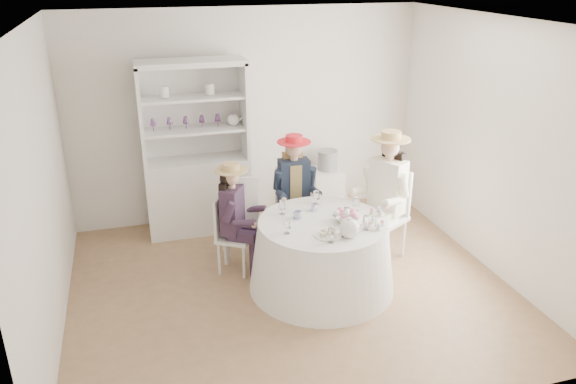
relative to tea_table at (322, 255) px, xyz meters
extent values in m
plane|color=olive|center=(-0.32, 0.07, -0.38)|extent=(4.50, 4.50, 0.00)
plane|color=white|center=(-0.32, 0.07, 2.32)|extent=(4.50, 4.50, 0.00)
plane|color=white|center=(-0.32, 2.07, 0.97)|extent=(4.50, 0.00, 4.50)
plane|color=white|center=(-0.32, -1.93, 0.97)|extent=(4.50, 0.00, 4.50)
plane|color=white|center=(-2.57, 0.07, 0.97)|extent=(0.00, 4.50, 4.50)
plane|color=white|center=(1.93, 0.07, 0.97)|extent=(0.00, 4.50, 4.50)
cone|color=white|center=(0.00, 0.00, -0.01)|extent=(1.52, 1.52, 0.74)
cylinder|color=white|center=(0.00, 0.00, 0.37)|extent=(1.32, 1.32, 0.02)
cube|color=silver|center=(-1.04, 1.73, 0.10)|extent=(1.36, 0.88, 0.95)
cube|color=silver|center=(-1.04, 1.95, 1.16)|extent=(1.21, 0.47, 1.16)
cube|color=silver|center=(-1.04, 1.73, 1.74)|extent=(1.36, 0.88, 0.06)
cube|color=silver|center=(-1.65, 1.73, 1.16)|extent=(0.20, 0.46, 1.16)
cube|color=silver|center=(-0.42, 1.73, 1.16)|extent=(0.20, 0.46, 1.16)
cube|color=silver|center=(-1.04, 1.73, 0.95)|extent=(1.26, 0.80, 0.03)
cube|color=silver|center=(-1.04, 1.73, 1.34)|extent=(1.26, 0.80, 0.03)
sphere|color=white|center=(-0.56, 1.73, 1.03)|extent=(0.15, 0.15, 0.15)
cube|color=silver|center=(0.69, 1.77, -0.07)|extent=(0.43, 0.43, 0.62)
cylinder|color=black|center=(0.69, 1.77, 0.38)|extent=(0.33, 0.33, 0.27)
cube|color=silver|center=(-0.80, 0.58, 0.03)|extent=(0.49, 0.49, 0.04)
cylinder|color=silver|center=(-0.75, 0.39, -0.18)|extent=(0.03, 0.03, 0.39)
cylinder|color=silver|center=(-0.60, 0.63, -0.18)|extent=(0.03, 0.03, 0.39)
cylinder|color=silver|center=(-0.99, 0.54, -0.18)|extent=(0.03, 0.03, 0.39)
cylinder|color=silver|center=(-0.85, 0.78, -0.18)|extent=(0.03, 0.03, 0.39)
cube|color=silver|center=(-0.93, 0.67, 0.27)|extent=(0.20, 0.30, 0.45)
cube|color=black|center=(-0.81, 0.59, 0.35)|extent=(0.32, 0.37, 0.52)
cube|color=black|center=(-0.75, 0.46, 0.10)|extent=(0.32, 0.26, 0.11)
cylinder|color=black|center=(-0.64, 0.40, -0.17)|extent=(0.09, 0.09, 0.41)
cylinder|color=black|center=(-0.88, 0.42, 0.42)|extent=(0.17, 0.15, 0.25)
cube|color=black|center=(-0.66, 0.60, 0.10)|extent=(0.32, 0.26, 0.11)
cylinder|color=black|center=(-0.56, 0.53, -0.17)|extent=(0.09, 0.09, 0.41)
cylinder|color=black|center=(-0.69, 0.73, 0.42)|extent=(0.17, 0.15, 0.25)
cylinder|color=#D8A889|center=(-0.81, 0.59, 0.63)|extent=(0.08, 0.08, 0.07)
sphere|color=#D8A889|center=(-0.81, 0.59, 0.73)|extent=(0.17, 0.17, 0.17)
sphere|color=black|center=(-0.85, 0.61, 0.72)|extent=(0.17, 0.17, 0.17)
cube|color=black|center=(-0.87, 0.63, 0.51)|extent=(0.17, 0.22, 0.34)
cylinder|color=tan|center=(-0.81, 0.59, 0.81)|extent=(0.36, 0.36, 0.01)
cylinder|color=tan|center=(-0.81, 0.59, 0.84)|extent=(0.18, 0.18, 0.07)
cube|color=silver|center=(0.00, 0.99, 0.06)|extent=(0.40, 0.40, 0.04)
cylinder|color=silver|center=(-0.17, 0.84, -0.16)|extent=(0.04, 0.04, 0.43)
cylinder|color=silver|center=(0.15, 0.83, -0.16)|extent=(0.04, 0.04, 0.43)
cylinder|color=silver|center=(-0.15, 1.15, -0.16)|extent=(0.04, 0.04, 0.43)
cylinder|color=silver|center=(0.16, 1.14, -0.16)|extent=(0.04, 0.04, 0.43)
cube|color=silver|center=(0.00, 1.16, 0.33)|extent=(0.37, 0.04, 0.49)
cube|color=#1C2538|center=(0.00, 1.01, 0.42)|extent=(0.36, 0.21, 0.57)
cube|color=tan|center=(0.00, 1.01, 0.42)|extent=(0.14, 0.22, 0.49)
cube|color=#1C2538|center=(-0.10, 0.87, 0.14)|extent=(0.14, 0.34, 0.12)
cylinder|color=#1C2538|center=(-0.10, 0.74, -0.15)|extent=(0.10, 0.10, 0.45)
cylinder|color=#1C2538|center=(-0.21, 0.98, 0.49)|extent=(0.09, 0.17, 0.27)
cube|color=#1C2538|center=(0.08, 0.87, 0.14)|extent=(0.14, 0.34, 0.12)
cylinder|color=#1C2538|center=(0.07, 0.73, -0.15)|extent=(0.10, 0.10, 0.45)
cylinder|color=#1C2538|center=(0.20, 0.96, 0.49)|extent=(0.09, 0.17, 0.27)
cylinder|color=#D8A889|center=(0.00, 1.01, 0.73)|extent=(0.09, 0.09, 0.08)
sphere|color=#D8A889|center=(0.00, 1.01, 0.83)|extent=(0.19, 0.19, 0.19)
sphere|color=tan|center=(0.00, 1.05, 0.82)|extent=(0.19, 0.19, 0.19)
cube|color=tan|center=(0.00, 1.09, 0.59)|extent=(0.24, 0.09, 0.37)
cylinder|color=red|center=(0.00, 1.01, 0.92)|extent=(0.39, 0.39, 0.01)
cylinder|color=red|center=(0.00, 1.01, 0.96)|extent=(0.20, 0.20, 0.08)
cube|color=silver|center=(0.89, 0.42, 0.11)|extent=(0.59, 0.59, 0.04)
cylinder|color=silver|center=(0.66, 0.48, -0.14)|extent=(0.04, 0.04, 0.47)
cylinder|color=silver|center=(0.83, 0.19, -0.14)|extent=(0.04, 0.04, 0.47)
cylinder|color=silver|center=(0.96, 0.65, -0.14)|extent=(0.04, 0.04, 0.47)
cylinder|color=silver|center=(1.13, 0.36, -0.14)|extent=(0.04, 0.04, 0.47)
cube|color=silver|center=(1.06, 0.52, 0.39)|extent=(0.23, 0.37, 0.54)
cube|color=white|center=(0.91, 0.43, 0.50)|extent=(0.38, 0.44, 0.62)
cube|color=white|center=(0.74, 0.44, 0.19)|extent=(0.38, 0.30, 0.13)
cylinder|color=white|center=(0.61, 0.36, -0.13)|extent=(0.11, 0.11, 0.49)
cylinder|color=white|center=(0.76, 0.60, 0.58)|extent=(0.21, 0.18, 0.29)
cube|color=white|center=(0.83, 0.27, 0.19)|extent=(0.38, 0.30, 0.13)
cylinder|color=white|center=(0.70, 0.20, -0.13)|extent=(0.11, 0.11, 0.49)
cylinder|color=white|center=(0.99, 0.22, 0.58)|extent=(0.21, 0.18, 0.29)
cylinder|color=#D8A889|center=(0.91, 0.43, 0.83)|extent=(0.10, 0.10, 0.09)
sphere|color=#D8A889|center=(0.91, 0.43, 0.95)|extent=(0.20, 0.20, 0.20)
sphere|color=black|center=(0.95, 0.45, 0.94)|extent=(0.20, 0.20, 0.20)
cube|color=black|center=(0.99, 0.47, 0.68)|extent=(0.20, 0.26, 0.41)
cylinder|color=tan|center=(0.91, 0.43, 1.05)|extent=(0.43, 0.43, 0.01)
cylinder|color=tan|center=(0.91, 0.43, 1.09)|extent=(0.21, 0.21, 0.09)
cube|color=silver|center=(-0.69, 0.89, 0.11)|extent=(0.48, 0.48, 0.04)
cylinder|color=silver|center=(-0.50, 1.04, -0.14)|extent=(0.04, 0.04, 0.48)
cylinder|color=silver|center=(-0.84, 1.08, -0.14)|extent=(0.04, 0.04, 0.48)
cylinder|color=silver|center=(-0.54, 0.70, -0.14)|extent=(0.04, 0.04, 0.48)
cylinder|color=silver|center=(-0.88, 0.73, -0.14)|extent=(0.04, 0.04, 0.48)
cube|color=silver|center=(-0.71, 0.69, 0.40)|extent=(0.41, 0.08, 0.54)
imported|color=white|center=(-0.22, 0.14, 0.42)|extent=(0.09, 0.09, 0.07)
imported|color=white|center=(-0.01, 0.28, 0.41)|extent=(0.08, 0.08, 0.06)
imported|color=white|center=(0.29, 0.08, 0.41)|extent=(0.09, 0.09, 0.07)
imported|color=white|center=(0.22, -0.10, 0.41)|extent=(0.27, 0.27, 0.06)
sphere|color=pink|center=(0.27, -0.06, 0.47)|extent=(0.07, 0.07, 0.07)
sphere|color=white|center=(0.25, -0.01, 0.47)|extent=(0.07, 0.07, 0.07)
sphere|color=pink|center=(0.21, 0.00, 0.47)|extent=(0.07, 0.07, 0.07)
sphere|color=white|center=(0.17, -0.03, 0.47)|extent=(0.07, 0.07, 0.07)
sphere|color=pink|center=(0.17, -0.08, 0.47)|extent=(0.07, 0.07, 0.07)
sphere|color=white|center=(0.21, -0.11, 0.47)|extent=(0.07, 0.07, 0.07)
sphere|color=pink|center=(0.25, -0.10, 0.47)|extent=(0.07, 0.07, 0.07)
sphere|color=white|center=(0.13, -0.38, 0.47)|extent=(0.19, 0.19, 0.19)
cylinder|color=white|center=(0.25, -0.38, 0.48)|extent=(0.11, 0.03, 0.09)
cylinder|color=white|center=(0.13, -0.38, 0.56)|extent=(0.04, 0.04, 0.02)
cylinder|color=white|center=(-0.06, -0.31, 0.39)|extent=(0.27, 0.27, 0.01)
cube|color=beige|center=(-0.11, -0.33, 0.41)|extent=(0.06, 0.04, 0.03)
cube|color=beige|center=(-0.06, -0.31, 0.42)|extent=(0.07, 0.06, 0.03)
cube|color=beige|center=(0.00, -0.29, 0.41)|extent=(0.08, 0.07, 0.03)
cube|color=beige|center=(-0.08, -0.26, 0.42)|extent=(0.07, 0.07, 0.03)
cube|color=beige|center=(-0.02, -0.35, 0.41)|extent=(0.07, 0.08, 0.03)
cylinder|color=white|center=(0.46, -0.26, 0.39)|extent=(0.22, 0.22, 0.01)
cylinder|color=white|center=(0.46, -0.26, 0.45)|extent=(0.02, 0.02, 0.14)
cylinder|color=white|center=(0.46, -0.26, 0.52)|extent=(0.16, 0.16, 0.01)
camera|label=1|loc=(-1.76, -4.83, 2.82)|focal=35.00mm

